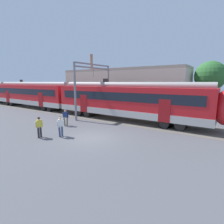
{
  "coord_description": "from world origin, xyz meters",
  "views": [
    {
      "loc": [
        8.69,
        -9.94,
        4.34
      ],
      "look_at": [
        -0.19,
        3.21,
        1.6
      ],
      "focal_mm": 28.0,
      "sensor_mm": 36.0,
      "label": 1
    }
  ],
  "objects_px": {
    "pedestrian_navy": "(66,116)",
    "pedestrian_white": "(61,125)",
    "commuter_train": "(34,94)",
    "pedestrian_yellow": "(39,126)"
  },
  "relations": [
    {
      "from": "pedestrian_navy",
      "to": "commuter_train",
      "type": "bearing_deg",
      "value": 158.63
    },
    {
      "from": "pedestrian_yellow",
      "to": "commuter_train",
      "type": "bearing_deg",
      "value": 148.96
    },
    {
      "from": "pedestrian_white",
      "to": "pedestrian_navy",
      "type": "bearing_deg",
      "value": 132.42
    },
    {
      "from": "pedestrian_navy",
      "to": "pedestrian_white",
      "type": "bearing_deg",
      "value": -47.58
    },
    {
      "from": "pedestrian_white",
      "to": "commuter_train",
      "type": "bearing_deg",
      "value": 153.79
    },
    {
      "from": "pedestrian_navy",
      "to": "pedestrian_yellow",
      "type": "distance_m",
      "value": 3.9
    },
    {
      "from": "pedestrian_yellow",
      "to": "pedestrian_white",
      "type": "xyz_separation_m",
      "value": [
        1.18,
        1.11,
        0.03
      ]
    },
    {
      "from": "commuter_train",
      "to": "pedestrian_yellow",
      "type": "relative_size",
      "value": 33.99
    },
    {
      "from": "pedestrian_yellow",
      "to": "pedestrian_white",
      "type": "bearing_deg",
      "value": 43.03
    },
    {
      "from": "commuter_train",
      "to": "pedestrian_white",
      "type": "bearing_deg",
      "value": -26.21
    }
  ]
}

